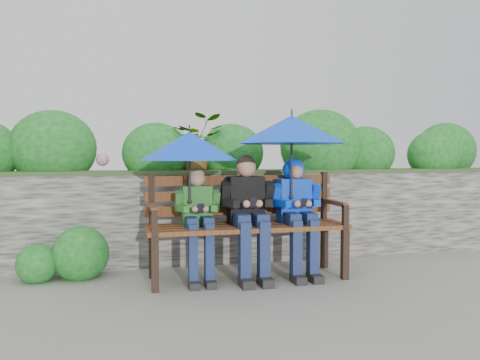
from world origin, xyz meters
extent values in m
plane|color=gray|center=(0.00, 0.00, 0.00)|extent=(60.00, 60.00, 0.00)
cube|color=#3B3A35|center=(0.00, 0.75, 0.50)|extent=(8.00, 0.40, 1.00)
cube|color=#213619|center=(0.00, 0.75, 1.01)|extent=(8.00, 0.42, 0.04)
cube|color=#213619|center=(0.00, 1.95, 0.48)|extent=(8.00, 2.00, 0.96)
ellipsoid|color=#105917|center=(-1.87, 1.01, 1.27)|extent=(0.91, 0.73, 0.82)
ellipsoid|color=#105917|center=(-0.77, 0.89, 1.22)|extent=(0.75, 0.60, 0.67)
ellipsoid|color=#105917|center=(0.11, 0.95, 1.23)|extent=(0.75, 0.60, 0.68)
ellipsoid|color=#105917|center=(1.19, 0.86, 1.30)|extent=(1.00, 0.80, 0.90)
ellipsoid|color=#105917|center=(1.82, 0.93, 1.22)|extent=(0.75, 0.60, 0.67)
ellipsoid|color=#105917|center=(2.73, 0.84, 1.21)|extent=(0.68, 0.55, 0.62)
ellipsoid|color=#105917|center=(3.34, 1.40, 1.26)|extent=(0.88, 0.70, 0.79)
sphere|color=#C17B99|center=(-1.35, 0.85, 1.15)|extent=(0.14, 0.14, 0.14)
sphere|color=#C17B99|center=(0.27, 0.85, 1.15)|extent=(0.14, 0.14, 0.14)
imported|color=#105917|center=(-0.32, 0.85, 1.34)|extent=(0.57, 0.49, 0.63)
imported|color=#105917|center=(1.23, 0.85, 1.32)|extent=(0.32, 0.32, 0.58)
sphere|color=#105917|center=(-1.54, 0.35, 0.23)|extent=(0.54, 0.54, 0.54)
sphere|color=#105917|center=(-1.93, 0.30, 0.16)|extent=(0.38, 0.38, 0.38)
cube|color=black|center=(-0.86, -0.32, 0.24)|extent=(0.06, 0.06, 0.48)
cube|color=black|center=(-0.86, 0.16, 0.24)|extent=(0.06, 0.06, 0.48)
cube|color=black|center=(0.94, -0.32, 0.24)|extent=(0.06, 0.06, 0.48)
cube|color=black|center=(0.94, 0.16, 0.24)|extent=(0.06, 0.06, 0.48)
cube|color=brown|center=(0.04, -0.28, 0.50)|extent=(1.93, 0.11, 0.04)
cube|color=brown|center=(0.04, -0.14, 0.50)|extent=(1.93, 0.11, 0.04)
cube|color=brown|center=(0.04, 0.00, 0.50)|extent=(1.93, 0.11, 0.04)
cube|color=brown|center=(0.04, 0.14, 0.50)|extent=(1.93, 0.11, 0.04)
cube|color=black|center=(-0.86, 0.18, 0.75)|extent=(0.05, 0.05, 0.54)
cube|color=brown|center=(-0.86, -0.08, 0.72)|extent=(0.05, 0.50, 0.04)
cube|color=black|center=(-0.86, -0.32, 0.60)|extent=(0.05, 0.05, 0.24)
cube|color=black|center=(0.94, 0.18, 0.75)|extent=(0.05, 0.05, 0.54)
cube|color=brown|center=(0.94, -0.08, 0.72)|extent=(0.05, 0.50, 0.04)
cube|color=black|center=(0.94, -0.32, 0.60)|extent=(0.05, 0.05, 0.24)
cube|color=brown|center=(0.04, 0.19, 0.64)|extent=(1.93, 0.04, 0.10)
cube|color=brown|center=(0.04, 0.19, 0.79)|extent=(1.93, 0.04, 0.10)
cube|color=brown|center=(0.04, 0.19, 0.94)|extent=(1.93, 0.04, 0.10)
cube|color=#247323|center=(-0.45, 0.02, 0.71)|extent=(0.28, 0.16, 0.38)
sphere|color=tan|center=(-0.45, 0.00, 0.97)|extent=(0.16, 0.16, 0.16)
sphere|color=#A57B51|center=(-0.45, 0.01, 1.00)|extent=(0.15, 0.15, 0.15)
cube|color=#1E2C4B|center=(-0.52, -0.11, 0.57)|extent=(0.10, 0.26, 0.10)
cube|color=#1E2C4B|center=(-0.52, -0.24, 0.29)|extent=(0.08, 0.09, 0.57)
cube|color=black|center=(-0.52, -0.29, 0.03)|extent=(0.09, 0.18, 0.07)
cube|color=#1E2C4B|center=(-0.37, -0.11, 0.57)|extent=(0.10, 0.26, 0.10)
cube|color=#1E2C4B|center=(-0.37, -0.24, 0.29)|extent=(0.08, 0.09, 0.57)
cube|color=black|center=(-0.37, -0.29, 0.03)|extent=(0.09, 0.18, 0.07)
cube|color=#247323|center=(-0.62, -0.02, 0.76)|extent=(0.07, 0.15, 0.21)
cube|color=#247323|center=(-0.60, -0.13, 0.71)|extent=(0.11, 0.17, 0.06)
sphere|color=tan|center=(-0.49, -0.20, 0.71)|extent=(0.06, 0.06, 0.06)
cube|color=#247323|center=(-0.27, -0.02, 0.76)|extent=(0.07, 0.15, 0.21)
cube|color=#247323|center=(-0.29, -0.13, 0.71)|extent=(0.11, 0.17, 0.06)
sphere|color=tan|center=(-0.40, -0.20, 0.71)|extent=(0.06, 0.06, 0.06)
cube|color=black|center=(-0.45, -0.21, 0.71)|extent=(0.06, 0.07, 0.09)
cube|color=black|center=(0.04, 0.02, 0.76)|extent=(0.34, 0.20, 0.46)
sphere|color=tan|center=(0.04, 0.00, 1.07)|extent=(0.19, 0.19, 0.19)
sphere|color=black|center=(0.04, 0.01, 1.11)|extent=(0.18, 0.18, 0.18)
cube|color=#1E2C4B|center=(-0.05, -0.14, 0.59)|extent=(0.12, 0.32, 0.12)
cube|color=#1E2C4B|center=(-0.05, -0.30, 0.29)|extent=(0.10, 0.11, 0.59)
cube|color=black|center=(-0.05, -0.36, 0.04)|extent=(0.11, 0.22, 0.08)
cube|color=#1E2C4B|center=(0.13, -0.14, 0.59)|extent=(0.12, 0.32, 0.12)
cube|color=#1E2C4B|center=(0.13, -0.30, 0.29)|extent=(0.10, 0.11, 0.59)
cube|color=black|center=(0.13, -0.36, 0.04)|extent=(0.11, 0.22, 0.08)
cube|color=black|center=(-0.18, -0.03, 0.82)|extent=(0.08, 0.18, 0.26)
cube|color=black|center=(-0.15, -0.16, 0.75)|extent=(0.13, 0.21, 0.07)
sphere|color=tan|center=(-0.02, -0.25, 0.75)|extent=(0.07, 0.07, 0.07)
cube|color=black|center=(0.25, -0.03, 0.82)|extent=(0.08, 0.18, 0.26)
cube|color=black|center=(0.22, -0.16, 0.75)|extent=(0.13, 0.21, 0.07)
sphere|color=tan|center=(0.10, -0.25, 0.75)|extent=(0.07, 0.07, 0.07)
cube|color=black|center=(0.04, -0.26, 0.76)|extent=(0.06, 0.07, 0.09)
cube|color=blue|center=(0.54, 0.02, 0.74)|extent=(0.32, 0.19, 0.44)
sphere|color=tan|center=(0.54, 0.00, 1.04)|extent=(0.18, 0.18, 0.18)
sphere|color=blue|center=(0.54, 0.03, 1.05)|extent=(0.22, 0.22, 0.22)
sphere|color=tan|center=(0.54, -0.04, 1.03)|extent=(0.13, 0.13, 0.13)
cube|color=#1E2C4B|center=(0.45, -0.13, 0.58)|extent=(0.11, 0.30, 0.11)
cube|color=#1E2C4B|center=(0.45, -0.28, 0.29)|extent=(0.09, 0.10, 0.58)
cube|color=black|center=(0.45, -0.34, 0.04)|extent=(0.10, 0.21, 0.08)
cube|color=#1E2C4B|center=(0.62, -0.13, 0.58)|extent=(0.11, 0.30, 0.11)
cube|color=#1E2C4B|center=(0.62, -0.28, 0.29)|extent=(0.09, 0.10, 0.58)
cube|color=black|center=(0.62, -0.34, 0.04)|extent=(0.10, 0.21, 0.08)
cube|color=blue|center=(0.33, -0.03, 0.80)|extent=(0.08, 0.17, 0.24)
cube|color=blue|center=(0.36, -0.15, 0.73)|extent=(0.12, 0.20, 0.07)
sphere|color=tan|center=(0.48, -0.23, 0.73)|extent=(0.07, 0.07, 0.07)
cube|color=blue|center=(0.74, -0.03, 0.80)|extent=(0.08, 0.17, 0.24)
cube|color=blue|center=(0.71, -0.15, 0.73)|extent=(0.12, 0.20, 0.07)
sphere|color=tan|center=(0.59, -0.23, 0.73)|extent=(0.07, 0.07, 0.07)
cube|color=black|center=(0.54, -0.24, 0.74)|extent=(0.06, 0.07, 0.09)
cone|color=#013FEA|center=(-0.53, -0.08, 1.28)|extent=(0.92, 0.92, 0.27)
cylinder|color=black|center=(-0.53, -0.08, 1.44)|extent=(0.02, 0.02, 0.06)
cylinder|color=black|center=(-0.53, -0.08, 1.02)|extent=(0.02, 0.02, 0.52)
sphere|color=black|center=(-0.53, -0.08, 0.77)|extent=(0.04, 0.04, 0.04)
cone|color=#013FEA|center=(0.47, -0.09, 1.45)|extent=(1.08, 1.08, 0.27)
cylinder|color=black|center=(0.47, -0.09, 1.61)|extent=(0.02, 0.02, 0.06)
cylinder|color=black|center=(0.47, -0.09, 1.12)|extent=(0.02, 0.02, 0.66)
sphere|color=black|center=(0.47, -0.09, 0.79)|extent=(0.04, 0.04, 0.04)
camera|label=1|loc=(-1.09, -4.41, 1.19)|focal=35.00mm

